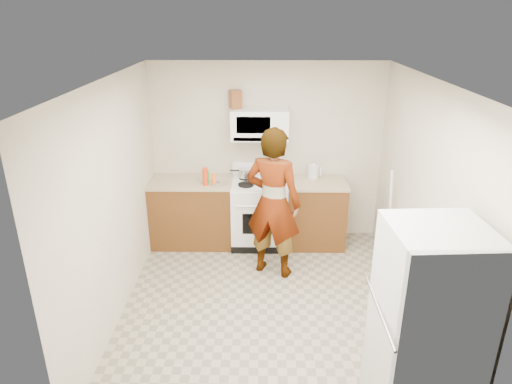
{
  "coord_description": "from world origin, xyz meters",
  "views": [
    {
      "loc": [
        -0.06,
        -4.34,
        3.1
      ],
      "look_at": [
        -0.13,
        0.55,
        1.15
      ],
      "focal_mm": 32.0,
      "sensor_mm": 36.0,
      "label": 1
    }
  ],
  "objects_px": {
    "microwave": "(260,124)",
    "fridge": "(426,329)",
    "gas_range": "(259,211)",
    "saucepan": "(246,173)",
    "kettle": "(313,172)",
    "person": "(273,203)"
  },
  "relations": [
    {
      "from": "person",
      "to": "fridge",
      "type": "xyz_separation_m",
      "value": [
        1.12,
        -2.2,
        -0.09
      ]
    },
    {
      "from": "gas_range",
      "to": "saucepan",
      "type": "distance_m",
      "value": 0.57
    },
    {
      "from": "gas_range",
      "to": "kettle",
      "type": "xyz_separation_m",
      "value": [
        0.75,
        0.16,
        0.54
      ]
    },
    {
      "from": "gas_range",
      "to": "kettle",
      "type": "bearing_deg",
      "value": 12.12
    },
    {
      "from": "kettle",
      "to": "saucepan",
      "type": "distance_m",
      "value": 0.94
    },
    {
      "from": "gas_range",
      "to": "saucepan",
      "type": "relative_size",
      "value": 5.63
    },
    {
      "from": "microwave",
      "to": "fridge",
      "type": "xyz_separation_m",
      "value": [
        1.29,
        -3.11,
        -0.85
      ]
    },
    {
      "from": "microwave",
      "to": "person",
      "type": "height_order",
      "value": "microwave"
    },
    {
      "from": "kettle",
      "to": "saucepan",
      "type": "height_order",
      "value": "kettle"
    },
    {
      "from": "saucepan",
      "to": "fridge",
      "type": "bearing_deg",
      "value": -64.6
    },
    {
      "from": "fridge",
      "to": "microwave",
      "type": "bearing_deg",
      "value": 109.08
    },
    {
      "from": "microwave",
      "to": "person",
      "type": "relative_size",
      "value": 0.4
    },
    {
      "from": "fridge",
      "to": "saucepan",
      "type": "height_order",
      "value": "fridge"
    },
    {
      "from": "saucepan",
      "to": "kettle",
      "type": "bearing_deg",
      "value": 1.67
    },
    {
      "from": "gas_range",
      "to": "microwave",
      "type": "height_order",
      "value": "microwave"
    },
    {
      "from": "person",
      "to": "saucepan",
      "type": "relative_size",
      "value": 9.39
    },
    {
      "from": "fridge",
      "to": "kettle",
      "type": "relative_size",
      "value": 9.58
    },
    {
      "from": "gas_range",
      "to": "kettle",
      "type": "relative_size",
      "value": 6.37
    },
    {
      "from": "microwave",
      "to": "fridge",
      "type": "relative_size",
      "value": 0.45
    },
    {
      "from": "gas_range",
      "to": "person",
      "type": "xyz_separation_m",
      "value": [
        0.17,
        -0.78,
        0.46
      ]
    },
    {
      "from": "person",
      "to": "kettle",
      "type": "xyz_separation_m",
      "value": [
        0.58,
        0.94,
        0.08
      ]
    },
    {
      "from": "gas_range",
      "to": "microwave",
      "type": "bearing_deg",
      "value": 90.0
    }
  ]
}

